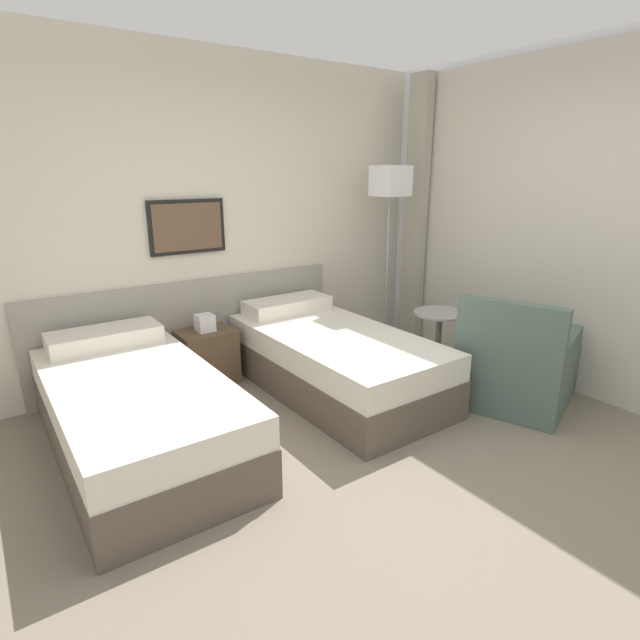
% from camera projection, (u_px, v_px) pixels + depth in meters
% --- Properties ---
extents(ground_plane, '(16.00, 16.00, 0.00)m').
position_uv_depth(ground_plane, '(399.00, 486.00, 2.87)').
color(ground_plane, slate).
extents(wall_headboard, '(10.00, 0.10, 2.70)m').
position_uv_depth(wall_headboard, '(217.00, 224.00, 4.29)').
color(wall_headboard, beige).
rests_on(wall_headboard, ground_plane).
extents(wall_window, '(0.21, 4.77, 2.70)m').
position_uv_depth(wall_window, '(617.00, 228.00, 3.66)').
color(wall_window, white).
rests_on(wall_window, ground_plane).
extents(bed_near_door, '(0.97, 1.93, 0.63)m').
position_uv_depth(bed_near_door, '(137.00, 412.00, 3.20)').
color(bed_near_door, brown).
rests_on(bed_near_door, ground_plane).
extents(bed_near_window, '(0.97, 1.93, 0.63)m').
position_uv_depth(bed_near_window, '(334.00, 360.00, 4.07)').
color(bed_near_window, brown).
rests_on(bed_near_window, ground_plane).
extents(nightstand, '(0.45, 0.35, 0.60)m').
position_uv_depth(nightstand, '(207.00, 356.00, 4.22)').
color(nightstand, brown).
rests_on(nightstand, ground_plane).
extents(floor_lamp, '(0.29, 0.29, 1.79)m').
position_uv_depth(floor_lamp, '(390.00, 192.00, 4.68)').
color(floor_lamp, '#9E9993').
rests_on(floor_lamp, ground_plane).
extents(side_table, '(0.44, 0.44, 0.60)m').
position_uv_depth(side_table, '(439.00, 333.00, 4.25)').
color(side_table, gray).
rests_on(side_table, ground_plane).
extents(armchair, '(1.04, 0.98, 0.88)m').
position_uv_depth(armchair, '(516.00, 369.00, 3.85)').
color(armchair, '#4C6056').
rests_on(armchair, ground_plane).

